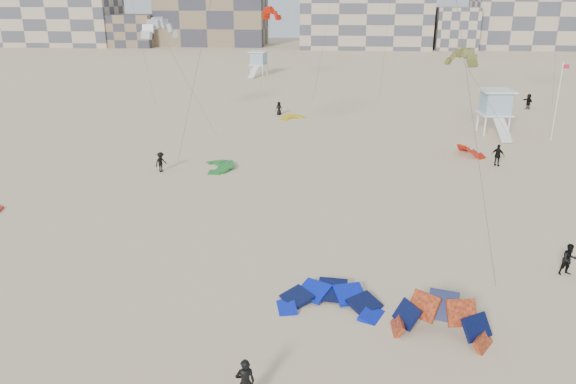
# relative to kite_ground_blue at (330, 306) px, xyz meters

# --- Properties ---
(ground) EXTENTS (320.00, 320.00, 0.00)m
(ground) POSITION_rel_kite_ground_blue_xyz_m (-3.55, -4.26, 0.00)
(ground) COLOR beige
(ground) RESTS_ON ground
(kite_ground_blue) EXTENTS (5.18, 5.41, 2.38)m
(kite_ground_blue) POSITION_rel_kite_ground_blue_xyz_m (0.00, 0.00, 0.00)
(kite_ground_blue) COLOR #070EF8
(kite_ground_blue) RESTS_ON ground
(kite_ground_orange) EXTENTS (5.23, 5.12, 4.19)m
(kite_ground_orange) POSITION_rel_kite_ground_blue_xyz_m (4.73, -1.90, 0.00)
(kite_ground_orange) COLOR #FF5423
(kite_ground_orange) RESTS_ON ground
(kite_ground_green) EXTENTS (4.49, 4.31, 1.24)m
(kite_ground_green) POSITION_rel_kite_ground_blue_xyz_m (-9.62, 21.00, 0.00)
(kite_ground_green) COLOR #1E782D
(kite_ground_green) RESTS_ON ground
(kite_ground_red_far) EXTENTS (3.89, 3.78, 2.64)m
(kite_ground_red_far) POSITION_rel_kite_ground_blue_xyz_m (12.02, 26.78, 0.00)
(kite_ground_red_far) COLOR #CB0D00
(kite_ground_red_far) RESTS_ON ground
(kite_ground_yellow) EXTENTS (3.81, 3.87, 1.11)m
(kite_ground_yellow) POSITION_rel_kite_ground_blue_xyz_m (-4.99, 40.43, 0.00)
(kite_ground_yellow) COLOR #DCC905
(kite_ground_yellow) RESTS_ON ground
(kitesurfer_main) EXTENTS (0.80, 0.63, 1.92)m
(kitesurfer_main) POSITION_rel_kite_ground_blue_xyz_m (-2.85, -6.88, 0.96)
(kitesurfer_main) COLOR black
(kitesurfer_main) RESTS_ON ground
(kitesurfer_b) EXTENTS (0.95, 0.81, 1.72)m
(kitesurfer_b) POSITION_rel_kite_ground_blue_xyz_m (12.21, 4.23, 0.86)
(kitesurfer_b) COLOR black
(kitesurfer_b) RESTS_ON ground
(kitesurfer_c) EXTENTS (1.10, 1.22, 1.64)m
(kitesurfer_c) POSITION_rel_kite_ground_blue_xyz_m (-14.02, 19.51, 0.82)
(kitesurfer_c) COLOR black
(kitesurfer_c) RESTS_ON ground
(kitesurfer_d) EXTENTS (1.15, 1.00, 1.87)m
(kitesurfer_d) POSITION_rel_kite_ground_blue_xyz_m (13.57, 23.51, 0.93)
(kitesurfer_d) COLOR black
(kitesurfer_d) RESTS_ON ground
(kitesurfer_e) EXTENTS (0.86, 0.67, 1.56)m
(kitesurfer_e) POSITION_rel_kite_ground_blue_xyz_m (-6.77, 42.29, 0.78)
(kitesurfer_e) COLOR black
(kitesurfer_e) RESTS_ON ground
(kitesurfer_f) EXTENTS (1.07, 1.83, 1.88)m
(kitesurfer_f) POSITION_rel_kite_ground_blue_xyz_m (23.64, 48.53, 0.94)
(kitesurfer_f) COLOR black
(kitesurfer_f) RESTS_ON ground
(kite_fly_grey) EXTENTS (9.60, 9.45, 10.55)m
(kite_fly_grey) POSITION_rel_kite_ground_blue_xyz_m (-17.99, 34.38, 10.10)
(kite_fly_grey) COLOR silver
(kite_fly_grey) RESTS_ON ground
(kite_fly_olive) EXTENTS (7.60, 4.08, 8.69)m
(kite_fly_olive) POSITION_rel_kite_ground_blue_xyz_m (10.43, 26.54, 8.45)
(kite_fly_olive) COLOR brown
(kite_fly_olive) RESTS_ON ground
(kite_fly_red) EXTENTS (5.06, 9.62, 10.95)m
(kite_fly_red) POSITION_rel_kite_ground_blue_xyz_m (-10.00, 63.00, 10.50)
(kite_fly_red) COLOR #CB0D00
(kite_fly_red) RESTS_ON ground
(lifeguard_tower_near) EXTENTS (3.40, 6.22, 4.46)m
(lifeguard_tower_near) POSITION_rel_kite_ground_blue_xyz_m (16.09, 35.30, 2.21)
(lifeguard_tower_near) COLOR white
(lifeguard_tower_near) RESTS_ON ground
(lifeguard_tower_far) EXTENTS (3.45, 5.90, 4.09)m
(lifeguard_tower_far) POSITION_rel_kite_ground_blue_xyz_m (-13.57, 74.23, 2.02)
(lifeguard_tower_far) COLOR white
(lifeguard_tower_far) RESTS_ON ground
(flagpole) EXTENTS (0.62, 0.10, 7.63)m
(flagpole) POSITION_rel_kite_ground_blue_xyz_m (21.13, 32.74, 4.02)
(flagpole) COLOR white
(flagpole) RESTS_ON ground
(condo_west_a) EXTENTS (30.00, 15.00, 14.00)m
(condo_west_a) POSITION_rel_kite_ground_blue_xyz_m (-73.55, 125.74, 7.00)
(condo_west_a) COLOR tan
(condo_west_a) RESTS_ON ground
(condo_west_b) EXTENTS (28.00, 14.00, 18.00)m
(condo_west_b) POSITION_rel_kite_ground_blue_xyz_m (-33.55, 129.74, 9.00)
(condo_west_b) COLOR #816B4E
(condo_west_b) RESTS_ON ground
(condo_mid) EXTENTS (32.00, 16.00, 12.00)m
(condo_mid) POSITION_rel_kite_ground_blue_xyz_m (6.45, 125.74, 6.00)
(condo_mid) COLOR tan
(condo_mid) RESTS_ON ground
(condo_east) EXTENTS (26.00, 14.00, 16.00)m
(condo_east) POSITION_rel_kite_ground_blue_xyz_m (46.45, 127.74, 8.00)
(condo_east) COLOR tan
(condo_east) RESTS_ON ground
(condo_fill_left) EXTENTS (12.00, 10.00, 8.00)m
(condo_fill_left) POSITION_rel_kite_ground_blue_xyz_m (-53.55, 123.74, 4.00)
(condo_fill_left) COLOR #816B4E
(condo_fill_left) RESTS_ON ground
(condo_fill_right) EXTENTS (10.00, 10.00, 10.00)m
(condo_fill_right) POSITION_rel_kite_ground_blue_xyz_m (28.45, 123.74, 5.00)
(condo_fill_right) COLOR tan
(condo_fill_right) RESTS_ON ground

